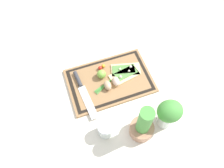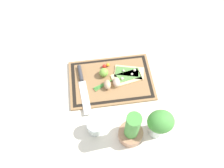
# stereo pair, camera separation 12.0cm
# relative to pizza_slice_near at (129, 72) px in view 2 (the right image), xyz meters

# --- Properties ---
(ground_plane) EXTENTS (6.00, 6.00, 0.00)m
(ground_plane) POSITION_rel_pizza_slice_near_xyz_m (0.11, 0.03, -0.02)
(ground_plane) COLOR silver
(cutting_board) EXTENTS (0.47, 0.31, 0.02)m
(cutting_board) POSITION_rel_pizza_slice_near_xyz_m (0.11, 0.03, -0.01)
(cutting_board) COLOR #997047
(cutting_board) RESTS_ON ground_plane
(pizza_slice_near) EXTENTS (0.18, 0.12, 0.02)m
(pizza_slice_near) POSITION_rel_pizza_slice_near_xyz_m (0.00, 0.00, 0.00)
(pizza_slice_near) COLOR beige
(pizza_slice_near) RESTS_ON cutting_board
(pizza_slice_far) EXTENTS (0.18, 0.11, 0.02)m
(pizza_slice_far) POSITION_rel_pizza_slice_near_xyz_m (0.02, 0.03, 0.00)
(pizza_slice_far) COLOR beige
(pizza_slice_far) RESTS_ON cutting_board
(knife) EXTENTS (0.06, 0.30, 0.02)m
(knife) POSITION_rel_pizza_slice_near_xyz_m (0.27, 0.02, 0.00)
(knife) COLOR silver
(knife) RESTS_ON cutting_board
(egg_brown) EXTENTS (0.04, 0.06, 0.04)m
(egg_brown) POSITION_rel_pizza_slice_near_xyz_m (0.13, 0.07, 0.01)
(egg_brown) COLOR tan
(egg_brown) RESTS_ON cutting_board
(egg_pink) EXTENTS (0.04, 0.06, 0.04)m
(egg_pink) POSITION_rel_pizza_slice_near_xyz_m (0.08, 0.06, 0.01)
(egg_pink) COLOR beige
(egg_pink) RESTS_ON cutting_board
(lime) EXTENTS (0.05, 0.05, 0.05)m
(lime) POSITION_rel_pizza_slice_near_xyz_m (0.14, -0.00, 0.02)
(lime) COLOR #7FB742
(lime) RESTS_ON cutting_board
(cherry_tomato_red) EXTENTS (0.02, 0.02, 0.02)m
(cherry_tomato_red) POSITION_rel_pizza_slice_near_xyz_m (0.14, -0.05, 0.01)
(cherry_tomato_red) COLOR red
(cherry_tomato_red) RESTS_ON cutting_board
(cherry_tomato_yellow) EXTENTS (0.02, 0.02, 0.02)m
(cherry_tomato_yellow) POSITION_rel_pizza_slice_near_xyz_m (0.11, -0.06, 0.01)
(cherry_tomato_yellow) COLOR gold
(cherry_tomato_yellow) RESTS_ON cutting_board
(scallion_bunch) EXTENTS (0.24, 0.13, 0.01)m
(scallion_bunch) POSITION_rel_pizza_slice_near_xyz_m (0.09, 0.03, -0.00)
(scallion_bunch) COLOR #47933D
(scallion_bunch) RESTS_ON cutting_board
(herb_pot) EXTENTS (0.12, 0.12, 0.25)m
(herb_pot) POSITION_rel_pizza_slice_near_xyz_m (0.06, 0.36, 0.07)
(herb_pot) COLOR #AD7A5B
(herb_pot) RESTS_ON ground_plane
(sauce_jar) EXTENTS (0.07, 0.07, 0.09)m
(sauce_jar) POSITION_rel_pizza_slice_near_xyz_m (0.23, 0.31, 0.01)
(sauce_jar) COLOR silver
(sauce_jar) RESTS_ON ground_plane
(herb_glass) EXTENTS (0.12, 0.11, 0.19)m
(herb_glass) POSITION_rel_pizza_slice_near_xyz_m (-0.08, 0.35, 0.09)
(herb_glass) COLOR silver
(herb_glass) RESTS_ON ground_plane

